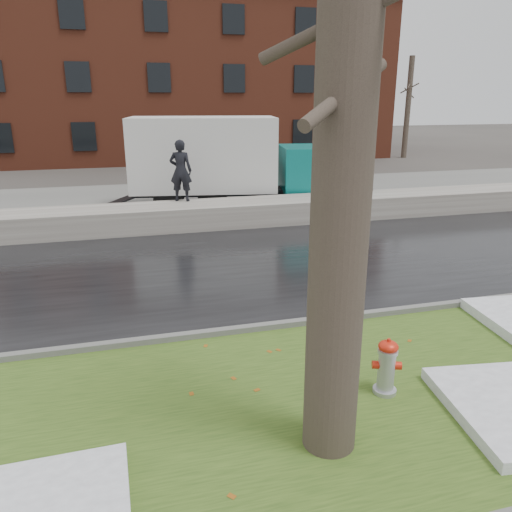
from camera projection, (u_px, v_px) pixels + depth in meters
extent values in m
plane|color=#47423D|center=(311.00, 354.00, 8.02)|extent=(120.00, 120.00, 0.00)
cube|color=#2B4717|center=(344.00, 396.00, 6.86)|extent=(60.00, 4.50, 0.04)
cube|color=black|center=(245.00, 266.00, 12.15)|extent=(60.00, 7.00, 0.03)
cube|color=slate|center=(194.00, 200.00, 19.97)|extent=(60.00, 9.00, 0.03)
cube|color=slate|center=(291.00, 324.00, 8.91)|extent=(60.00, 0.15, 0.14)
cube|color=#A29E94|center=(213.00, 214.00, 15.90)|extent=(60.00, 1.60, 0.75)
cube|color=maroon|center=(184.00, 81.00, 34.58)|extent=(26.00, 12.00, 10.00)
cylinder|color=brown|center=(59.00, 109.00, 29.45)|extent=(0.36, 0.36, 6.50)
cylinder|color=brown|center=(57.00, 92.00, 29.16)|extent=(0.84, 1.62, 0.73)
cylinder|color=brown|center=(55.00, 76.00, 28.89)|extent=(1.08, 1.26, 0.66)
cylinder|color=brown|center=(58.00, 103.00, 29.34)|extent=(1.40, 0.61, 0.63)
cylinder|color=brown|center=(408.00, 108.00, 33.07)|extent=(0.36, 0.36, 6.50)
cylinder|color=brown|center=(409.00, 93.00, 32.78)|extent=(0.84, 1.62, 0.73)
cylinder|color=brown|center=(410.00, 78.00, 32.51)|extent=(1.08, 1.26, 0.66)
cylinder|color=brown|center=(408.00, 103.00, 32.96)|extent=(1.40, 0.61, 0.63)
cylinder|color=#A9AAB1|center=(386.00, 370.00, 6.81)|extent=(0.30, 0.30, 0.70)
ellipsoid|color=red|center=(388.00, 347.00, 6.70)|extent=(0.35, 0.35, 0.16)
cylinder|color=red|center=(389.00, 341.00, 6.68)|extent=(0.06, 0.06, 0.05)
cylinder|color=red|center=(376.00, 365.00, 6.80)|extent=(0.13, 0.14, 0.11)
cylinder|color=red|center=(398.00, 366.00, 6.78)|extent=(0.13, 0.14, 0.11)
cylinder|color=#A9AAB1|center=(385.00, 360.00, 6.93)|extent=(0.17, 0.14, 0.14)
cylinder|color=brown|center=(346.00, 104.00, 4.75)|extent=(0.78, 0.78, 7.68)
cylinder|color=brown|center=(351.00, 16.00, 4.52)|extent=(1.41, 1.46, 0.80)
cylinder|color=brown|center=(347.00, 92.00, 4.72)|extent=(1.32, 1.10, 0.69)
cube|color=black|center=(238.00, 191.00, 18.46)|extent=(7.65, 2.23, 0.21)
cube|color=silver|center=(203.00, 154.00, 17.94)|extent=(5.46, 3.22, 2.57)
cube|color=#0C716E|center=(311.00, 168.00, 18.46)|extent=(2.54, 2.62, 1.62)
cube|color=#0C716E|center=(346.00, 178.00, 18.69)|extent=(1.48, 2.25, 0.86)
cube|color=black|center=(329.00, 153.00, 18.34)|extent=(0.40, 1.89, 0.86)
cube|color=black|center=(118.00, 202.00, 18.18)|extent=(1.80, 1.40, 0.64)
cylinder|color=black|center=(335.00, 197.00, 17.85)|extent=(1.08, 0.46, 1.05)
cylinder|color=black|center=(323.00, 188.00, 19.74)|extent=(1.08, 0.46, 1.05)
cylinder|color=black|center=(213.00, 199.00, 17.46)|extent=(1.08, 0.46, 1.05)
cylinder|color=black|center=(212.00, 189.00, 19.36)|extent=(1.08, 0.46, 1.05)
cylinder|color=black|center=(169.00, 200.00, 17.33)|extent=(1.08, 0.46, 1.05)
cylinder|color=black|center=(173.00, 190.00, 19.22)|extent=(1.08, 0.46, 1.05)
imported|color=black|center=(181.00, 171.00, 15.80)|extent=(0.82, 0.67, 1.94)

